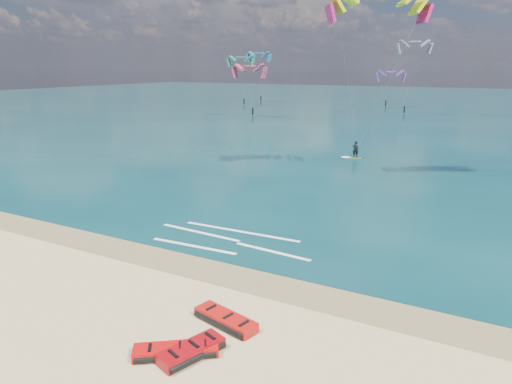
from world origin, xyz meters
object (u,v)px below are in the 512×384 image
Objects in this scene: packed_kite_mid at (226,324)px; packed_kite_right at (191,356)px; kitesurfer_main at (366,77)px; packed_kite_left at (176,355)px.

packed_kite_mid is 2.21m from packed_kite_right.
kitesurfer_main is (-2.91, 31.39, 8.39)m from packed_kite_right.
packed_kite_left is 0.52m from packed_kite_right.
packed_kite_mid is 30.50m from kitesurfer_main.
kitesurfer_main is (-2.90, 29.18, 8.39)m from packed_kite_mid.
kitesurfer_main is at bearing 25.34° from packed_kite_right.
packed_kite_mid is at bearing 20.34° from packed_kite_right.
packed_kite_left is 0.18× the size of kitesurfer_main.
packed_kite_mid is at bearing 43.71° from packed_kite_left.
packed_kite_left is 1.21× the size of packed_kite_right.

